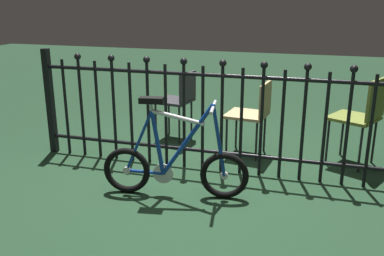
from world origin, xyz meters
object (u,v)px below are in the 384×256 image
chair_charcoal (179,98)px  chair_olive (363,113)px  chair_tan (254,111)px  bicycle (174,165)px

chair_charcoal → chair_olive: size_ratio=0.90×
chair_charcoal → chair_olive: (2.02, -0.26, 0.04)m
chair_charcoal → chair_tan: (0.93, -0.27, -0.02)m
bicycle → chair_tan: bearing=67.8°
chair_charcoal → chair_olive: 2.04m
chair_olive → bicycle: bearing=-142.6°
chair_charcoal → chair_tan: size_ratio=1.02×
chair_charcoal → chair_tan: bearing=-16.3°
chair_tan → chair_olive: (1.08, 0.01, 0.06)m
bicycle → chair_olive: size_ratio=1.38×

